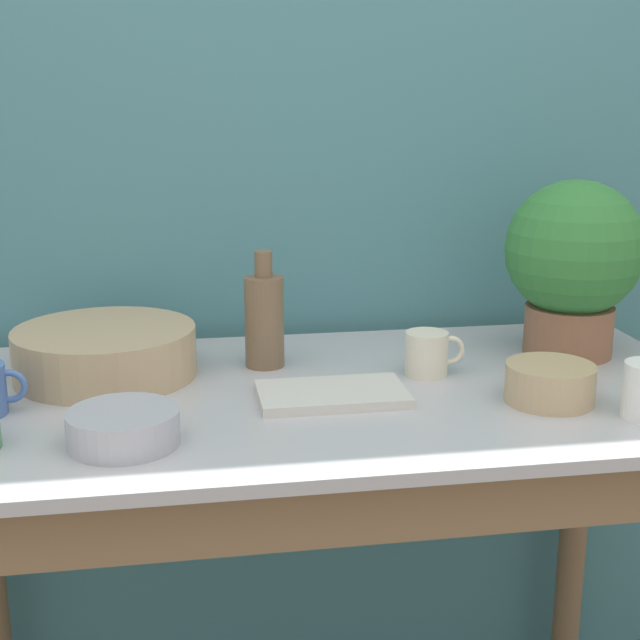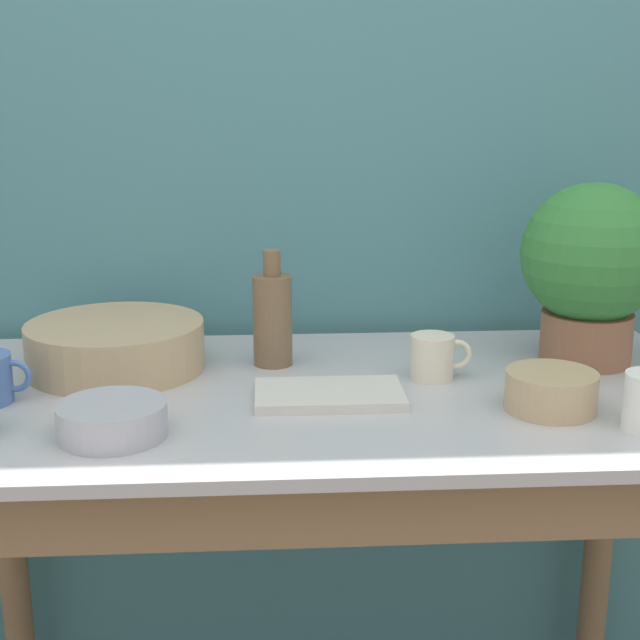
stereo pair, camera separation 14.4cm
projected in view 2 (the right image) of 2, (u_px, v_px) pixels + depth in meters
The scene contains 9 objects.
wall_back at pixel (308, 144), 1.76m from camera, with size 6.00×0.05×2.40m.
counter_table at pixel (321, 486), 1.49m from camera, with size 1.34×0.69×0.83m.
potted_plant at pixel (592, 265), 1.58m from camera, with size 0.25×0.25×0.33m.
bowl_wash_large at pixel (116, 346), 1.57m from camera, with size 0.31×0.31×0.09m.
bottle_tall at pixel (273, 317), 1.59m from camera, with size 0.07×0.07×0.21m.
mug_cream at pixel (434, 357), 1.52m from camera, with size 0.11×0.07×0.08m.
bowl_small_tan at pixel (551, 391), 1.38m from camera, with size 0.14×0.14×0.06m.
bowl_small_steel at pixel (112, 420), 1.27m from camera, with size 0.16×0.16×0.05m.
tray_board at pixel (329, 395), 1.43m from camera, with size 0.24×0.14×0.02m.
Camera 2 is at (-0.09, -1.05, 1.32)m, focal length 50.00 mm.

